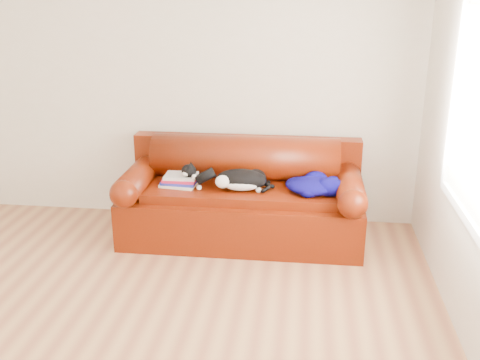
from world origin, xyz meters
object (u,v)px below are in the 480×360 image
object	(u,v)px
sofa_base	(242,213)
book_stack	(180,180)
cat	(241,180)
blanket	(314,185)

from	to	relation	value
sofa_base	book_stack	xyz separation A→B (m)	(-0.54, -0.06, 0.31)
cat	blanket	bearing A→B (deg)	-19.20
blanket	sofa_base	bearing A→B (deg)	171.74
cat	sofa_base	bearing A→B (deg)	69.63
book_stack	blanket	distance (m)	1.17
book_stack	cat	xyz separation A→B (m)	(0.54, -0.05, 0.04)
sofa_base	book_stack	distance (m)	0.63
sofa_base	cat	size ratio (longest dim) A/B	3.30
cat	blanket	world-z (taller)	cat
book_stack	blanket	size ratio (longest dim) A/B	0.64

